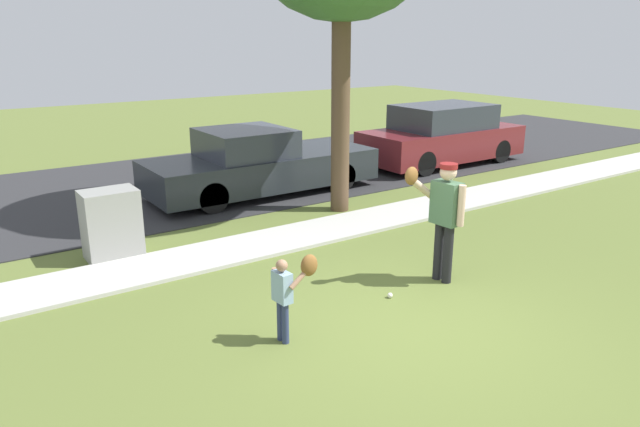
{
  "coord_description": "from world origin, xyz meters",
  "views": [
    {
      "loc": [
        -4.59,
        -4.77,
        3.46
      ],
      "look_at": [
        -0.04,
        1.89,
        1.0
      ],
      "focal_mm": 32.93,
      "sensor_mm": 36.0,
      "label": 1
    }
  ],
  "objects_px": {
    "parked_pickup_dark": "(258,164)",
    "parked_suv_maroon": "(442,136)",
    "baseball": "(390,295)",
    "person_child": "(289,287)",
    "person_adult": "(443,209)",
    "utility_cabinet": "(111,224)"
  },
  "relations": [
    {
      "from": "person_adult",
      "to": "parked_pickup_dark",
      "type": "height_order",
      "value": "person_adult"
    },
    {
      "from": "person_adult",
      "to": "person_child",
      "type": "height_order",
      "value": "person_adult"
    },
    {
      "from": "person_child",
      "to": "utility_cabinet",
      "type": "relative_size",
      "value": 0.96
    },
    {
      "from": "person_adult",
      "to": "parked_suv_maroon",
      "type": "height_order",
      "value": "person_adult"
    },
    {
      "from": "person_child",
      "to": "baseball",
      "type": "relative_size",
      "value": 14.48
    },
    {
      "from": "parked_pickup_dark",
      "to": "parked_suv_maroon",
      "type": "bearing_deg",
      "value": -0.58
    },
    {
      "from": "baseball",
      "to": "utility_cabinet",
      "type": "bearing_deg",
      "value": 125.85
    },
    {
      "from": "person_adult",
      "to": "person_child",
      "type": "relative_size",
      "value": 1.64
    },
    {
      "from": "baseball",
      "to": "parked_suv_maroon",
      "type": "relative_size",
      "value": 0.02
    },
    {
      "from": "person_adult",
      "to": "utility_cabinet",
      "type": "relative_size",
      "value": 1.56
    },
    {
      "from": "utility_cabinet",
      "to": "parked_pickup_dark",
      "type": "xyz_separation_m",
      "value": [
        3.87,
        2.19,
        0.11
      ]
    },
    {
      "from": "person_child",
      "to": "parked_suv_maroon",
      "type": "bearing_deg",
      "value": 30.45
    },
    {
      "from": "baseball",
      "to": "utility_cabinet",
      "type": "xyz_separation_m",
      "value": [
        -2.68,
        3.71,
        0.52
      ]
    },
    {
      "from": "parked_pickup_dark",
      "to": "parked_suv_maroon",
      "type": "xyz_separation_m",
      "value": [
        5.73,
        -0.06,
        0.12
      ]
    },
    {
      "from": "person_child",
      "to": "person_adult",
      "type": "bearing_deg",
      "value": 1.12
    },
    {
      "from": "person_adult",
      "to": "person_child",
      "type": "xyz_separation_m",
      "value": [
        -2.73,
        -0.27,
        -0.4
      ]
    },
    {
      "from": "person_child",
      "to": "baseball",
      "type": "xyz_separation_m",
      "value": [
        1.75,
        0.23,
        -0.66
      ]
    },
    {
      "from": "person_child",
      "to": "parked_pickup_dark",
      "type": "distance_m",
      "value": 6.79
    },
    {
      "from": "person_child",
      "to": "utility_cabinet",
      "type": "distance_m",
      "value": 4.04
    },
    {
      "from": "person_child",
      "to": "parked_suv_maroon",
      "type": "xyz_separation_m",
      "value": [
        8.66,
        6.06,
        0.1
      ]
    },
    {
      "from": "person_adult",
      "to": "parked_suv_maroon",
      "type": "relative_size",
      "value": 0.37
    },
    {
      "from": "parked_pickup_dark",
      "to": "baseball",
      "type": "bearing_deg",
      "value": -101.41
    }
  ]
}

